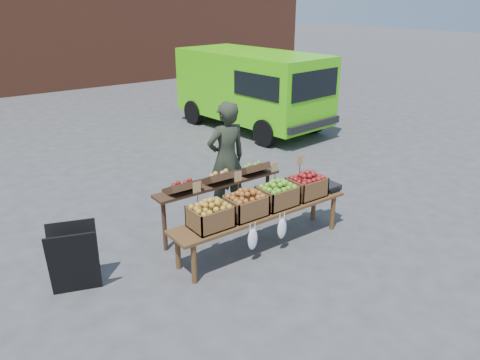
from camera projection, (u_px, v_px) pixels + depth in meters
ground at (284, 231)px, 7.00m from camera, size 80.00×80.00×0.00m
delivery_van at (252, 91)px, 12.03m from camera, size 2.44×4.56×1.96m
vendor at (226, 159)px, 7.28m from camera, size 0.69×0.48×1.82m
chalkboard_sign at (74, 259)px, 5.44m from camera, size 0.63×0.47×0.85m
back_table at (219, 200)px, 6.78m from camera, size 2.10×0.44×1.04m
display_bench at (261, 229)px, 6.44m from camera, size 2.70×0.56×0.57m
crate_golden_apples at (210, 217)px, 5.83m from camera, size 0.50×0.40×0.28m
crate_russet_pears at (246, 206)px, 6.14m from camera, size 0.50×0.40×0.28m
crate_red_apples at (277, 196)px, 6.44m from camera, size 0.50×0.40×0.28m
crate_green_apples at (307, 187)px, 6.74m from camera, size 0.50×0.40×0.28m
weighing_scale at (327, 187)px, 7.01m from camera, size 0.34×0.30×0.08m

